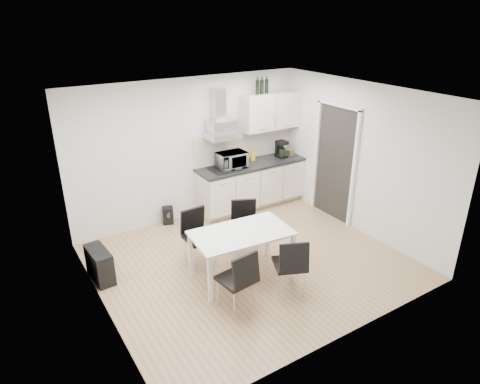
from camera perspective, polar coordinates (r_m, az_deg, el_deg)
The scene contains 15 objects.
ground at distance 6.83m, azimuth 1.31°, elevation -9.23°, with size 4.50×4.50×0.00m, color tan.
wall_back at distance 7.87m, azimuth -6.69°, elevation 5.59°, with size 4.50×0.10×2.60m, color silver.
wall_front at distance 4.86m, azimuth 14.64°, elevation -6.72°, with size 4.50×0.10×2.60m, color silver.
wall_left at distance 5.43m, azimuth -18.85°, elevation -3.96°, with size 0.10×4.00×2.60m, color silver.
wall_right at distance 7.63m, azimuth 15.68°, elevation 4.30°, with size 0.10×4.00×2.60m, color silver.
ceiling at distance 5.86m, azimuth 1.54°, elevation 12.75°, with size 4.50×4.50×0.00m, color white.
doorway at distance 8.04m, azimuth 12.45°, elevation 3.69°, with size 0.08×1.04×2.10m, color white.
kitchenette at distance 8.36m, azimuth 1.61°, elevation 3.41°, with size 2.22×0.64×2.52m.
dining_table at distance 6.13m, azimuth 0.18°, elevation -6.04°, with size 1.47×0.92×0.75m.
chair_far_left at distance 6.59m, azimuth -5.43°, elevation -6.18°, with size 0.44×0.50×0.88m, color black, non-canonical shape.
chair_far_right at distance 6.83m, azimuth 0.68°, elevation -4.94°, with size 0.44×0.50×0.88m, color black, non-canonical shape.
chair_near_left at distance 5.65m, azimuth -0.55°, elevation -11.60°, with size 0.44×0.50×0.88m, color black, non-canonical shape.
chair_near_right at distance 5.97m, azimuth 6.62°, elevation -9.63°, with size 0.44×0.50×0.88m, color black, non-canonical shape.
guitar_amp at distance 6.62m, azimuth -18.19°, elevation -9.19°, with size 0.30×0.60×0.49m.
floor_speaker at distance 8.00m, azimuth -9.59°, elevation -3.09°, with size 0.19×0.17×0.32m, color black.
Camera 1 is at (-3.20, -4.79, 3.67)m, focal length 32.00 mm.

